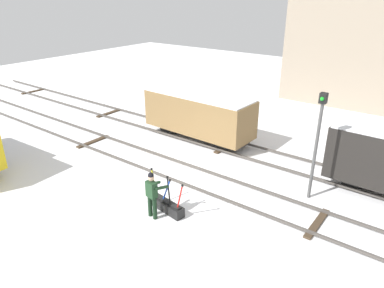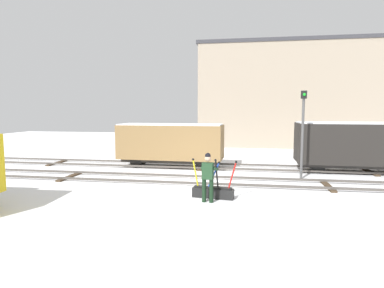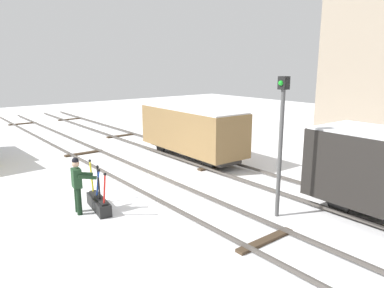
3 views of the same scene
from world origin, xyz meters
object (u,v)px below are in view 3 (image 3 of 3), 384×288
Objects in this scene: signal_post at (281,134)px; freight_car_mid_siding at (192,130)px; rail_worker at (78,182)px; switch_lever_frame at (99,202)px.

signal_post is 7.15m from freight_car_mid_siding.
rail_worker is 0.43× the size of signal_post.
switch_lever_frame is 0.41× the size of signal_post.
freight_car_mid_siding is at bearing 162.54° from signal_post.
rail_worker is 0.30× the size of freight_car_mid_siding.
signal_post reaches higher than rail_worker.
switch_lever_frame is 0.29× the size of freight_car_mid_siding.
rail_worker is 7.23m from freight_car_mid_siding.
freight_car_mid_siding is at bearing 124.58° from switch_lever_frame.
signal_post is 0.70× the size of freight_car_mid_siding.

